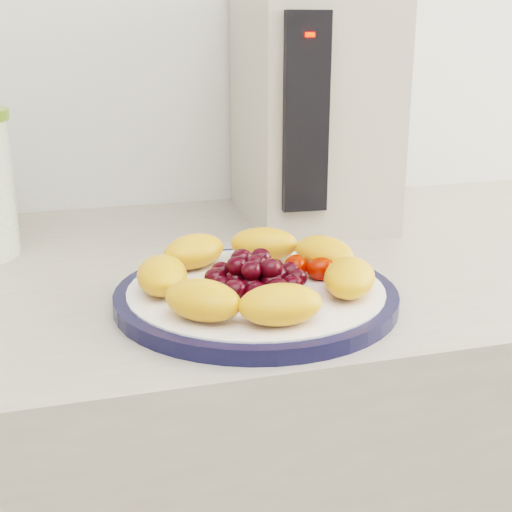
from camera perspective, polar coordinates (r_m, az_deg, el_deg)
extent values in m
cylinder|color=black|center=(0.71, 0.00, -3.27)|extent=(0.28, 0.28, 0.01)
cylinder|color=white|center=(0.71, 0.00, -3.19)|extent=(0.25, 0.25, 0.02)
cube|color=#B5AD9D|center=(1.01, 4.42, 11.91)|extent=(0.20, 0.27, 0.32)
cube|color=black|center=(0.87, 4.00, 11.27)|extent=(0.06, 0.02, 0.24)
cube|color=#FF0C05|center=(0.86, 4.33, 17.24)|extent=(0.01, 0.01, 0.01)
ellipsoid|color=orange|center=(0.76, 5.50, 0.21)|extent=(0.07, 0.09, 0.04)
ellipsoid|color=orange|center=(0.79, 0.65, 0.99)|extent=(0.09, 0.07, 0.04)
ellipsoid|color=orange|center=(0.76, -5.00, 0.37)|extent=(0.09, 0.08, 0.04)
ellipsoid|color=orange|center=(0.69, -7.52, -1.55)|extent=(0.06, 0.08, 0.04)
ellipsoid|color=orange|center=(0.63, -4.29, -3.53)|extent=(0.09, 0.09, 0.04)
ellipsoid|color=orange|center=(0.62, 1.96, -3.89)|extent=(0.08, 0.05, 0.04)
ellipsoid|color=orange|center=(0.69, 7.49, -1.73)|extent=(0.08, 0.09, 0.04)
ellipsoid|color=black|center=(0.70, 0.00, -1.76)|extent=(0.02, 0.02, 0.02)
ellipsoid|color=black|center=(0.71, 1.60, -1.58)|extent=(0.02, 0.02, 0.02)
ellipsoid|color=black|center=(0.72, 0.39, -1.30)|extent=(0.02, 0.02, 0.02)
ellipsoid|color=black|center=(0.72, -1.19, -1.39)|extent=(0.02, 0.02, 0.02)
ellipsoid|color=black|center=(0.70, -1.62, -1.94)|extent=(0.02, 0.02, 0.02)
ellipsoid|color=black|center=(0.68, -0.41, -2.40)|extent=(0.02, 0.02, 0.02)
ellipsoid|color=black|center=(0.69, 1.24, -2.13)|extent=(0.02, 0.02, 0.02)
ellipsoid|color=black|center=(0.72, 2.71, -1.24)|extent=(0.02, 0.02, 0.02)
ellipsoid|color=black|center=(0.74, 1.50, -0.93)|extent=(0.02, 0.02, 0.02)
ellipsoid|color=black|center=(0.74, -0.07, -0.68)|extent=(0.02, 0.02, 0.02)
ellipsoid|color=black|center=(0.74, -1.62, -0.88)|extent=(0.02, 0.02, 0.02)
ellipsoid|color=black|center=(0.72, -2.79, -1.26)|extent=(0.02, 0.02, 0.02)
ellipsoid|color=black|center=(0.70, -3.26, -1.78)|extent=(0.02, 0.02, 0.02)
ellipsoid|color=black|center=(0.68, -2.87, -2.41)|extent=(0.02, 0.02, 0.02)
ellipsoid|color=black|center=(0.67, -1.65, -2.74)|extent=(0.02, 0.02, 0.02)
ellipsoid|color=black|center=(0.67, 0.08, -2.94)|extent=(0.02, 0.02, 0.02)
ellipsoid|color=black|center=(0.67, 1.78, -2.70)|extent=(0.02, 0.02, 0.02)
ellipsoid|color=black|center=(0.69, 2.94, -2.34)|extent=(0.02, 0.02, 0.02)
ellipsoid|color=black|center=(0.70, 3.25, -1.78)|extent=(0.02, 0.02, 0.02)
ellipsoid|color=black|center=(0.70, 0.00, -0.66)|extent=(0.02, 0.02, 0.02)
ellipsoid|color=black|center=(0.72, 0.37, -0.17)|extent=(0.02, 0.02, 0.02)
ellipsoid|color=black|center=(0.71, -1.13, -0.28)|extent=(0.02, 0.02, 0.02)
ellipsoid|color=black|center=(0.69, -1.54, -0.80)|extent=(0.02, 0.02, 0.02)
ellipsoid|color=black|center=(0.68, -0.39, -1.17)|extent=(0.02, 0.02, 0.02)
ellipsoid|color=black|center=(0.69, 1.18, -1.01)|extent=(0.02, 0.02, 0.02)
ellipsoid|color=#C50F00|center=(0.73, 5.20, -1.02)|extent=(0.03, 0.03, 0.02)
ellipsoid|color=#C50F00|center=(0.74, 7.04, -0.66)|extent=(0.04, 0.03, 0.02)
ellipsoid|color=#C50F00|center=(0.71, 6.87, -1.51)|extent=(0.04, 0.04, 0.02)
ellipsoid|color=#C50F00|center=(0.73, 3.20, -0.81)|extent=(0.04, 0.04, 0.02)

